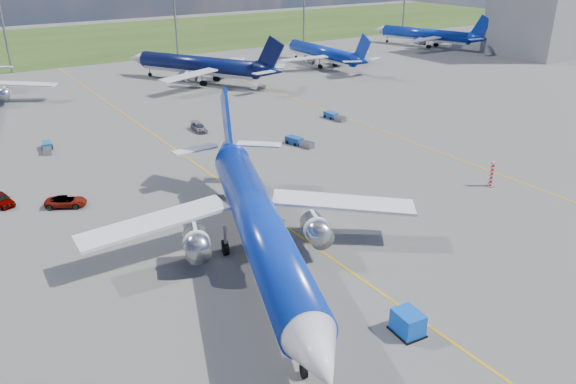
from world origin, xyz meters
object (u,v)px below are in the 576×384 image
warning_post (492,174)px  bg_jet_ne (322,66)px  bg_jet_ene (424,47)px  main_airliner (260,265)px  service_car_b (66,201)px  bg_jet_n (200,82)px  service_car_c (199,127)px  baggage_tug_e (334,116)px  service_car_a (1,199)px  baggage_tug_c (47,147)px  baggage_tug_w (299,142)px  uld_container (408,323)px

warning_post → bg_jet_ne: bg_jet_ne is taller
bg_jet_ene → main_airliner: size_ratio=0.84×
bg_jet_ene → main_airliner: main_airliner is taller
service_car_b → bg_jet_n: bearing=-10.4°
service_car_c → baggage_tug_e: (21.38, -6.23, -0.13)m
baggage_tug_e → bg_jet_n: bearing=96.5°
bg_jet_ne → service_car_c: bearing=35.0°
service_car_c → main_airliner: bearing=-102.2°
service_car_a → service_car_c: (29.61, 12.92, -0.08)m
bg_jet_ne → baggage_tug_c: bearing=23.5°
bg_jet_n → baggage_tug_w: bearing=52.7°
baggage_tug_w → baggage_tug_c: (-30.52, 17.39, -0.04)m
bg_jet_ne → service_car_a: 88.53m
service_car_b → baggage_tug_c: service_car_b is taller
uld_container → service_car_b: size_ratio=0.50×
bg_jet_ene → baggage_tug_e: (-67.07, -44.66, 0.47)m
bg_jet_ne → main_airliner: size_ratio=0.78×
baggage_tug_w → bg_jet_ene: bearing=18.8°
service_car_c → bg_jet_n: bearing=70.1°
service_car_c → service_car_a: bearing=-151.1°
warning_post → baggage_tug_c: warning_post is taller
bg_jet_ene → uld_container: bearing=26.4°
bg_jet_ene → baggage_tug_w: bg_jet_ene is taller
bg_jet_n → main_airliner: (-27.31, -70.81, 0.00)m
baggage_tug_e → uld_container: bearing=-125.6°
main_airliner → baggage_tug_e: size_ratio=9.72×
baggage_tug_w → baggage_tug_e: 14.60m
warning_post → service_car_a: 55.56m
baggage_tug_c → baggage_tug_e: size_ratio=0.98×
uld_container → baggage_tug_c: (-13.10, 56.95, -0.42)m
uld_container → baggage_tug_w: size_ratio=0.46×
uld_container → baggage_tug_c: bearing=108.4°
baggage_tug_c → baggage_tug_e: bearing=-1.4°
bg_jet_ene → baggage_tug_w: bearing=16.3°
bg_jet_ne → main_airliner: (-59.43, -71.03, 0.00)m
service_car_b → uld_container: bearing=-128.9°
service_car_c → baggage_tug_c: (-21.50, 3.40, -0.15)m
warning_post → service_car_b: (-43.35, 21.61, -0.90)m
service_car_c → baggage_tug_c: 21.77m
bg_jet_n → bg_jet_ne: size_ratio=1.15×
baggage_tug_e → baggage_tug_c: bearing=163.9°
baggage_tug_w → baggage_tug_c: baggage_tug_w is taller
main_airliner → baggage_tug_c: size_ratio=9.95×
main_airliner → baggage_tug_w: (21.52, 25.47, 0.48)m
main_airliner → bg_jet_ene: bearing=57.2°
bg_jet_n → bg_jet_ne: bg_jet_n is taller
main_airliner → service_car_c: size_ratio=10.60×
bg_jet_ne → bg_jet_ene: (41.53, 6.86, 0.00)m
baggage_tug_c → baggage_tug_e: baggage_tug_e is taller
service_car_c → bg_jet_ne: bearing=39.3°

